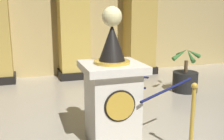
{
  "coord_description": "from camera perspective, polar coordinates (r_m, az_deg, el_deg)",
  "views": [
    {
      "loc": [
        -1.28,
        -3.03,
        1.88
      ],
      "look_at": [
        -0.16,
        0.44,
        1.05
      ],
      "focal_mm": 43.86,
      "sensor_mm": 36.0,
      "label": 1
    }
  ],
  "objects": [
    {
      "name": "back_wall",
      "position": [
        7.92,
        -8.67,
        11.58
      ],
      "size": [
        11.26,
        0.16,
        3.47
      ],
      "primitive_type": "cube",
      "color": "tan",
      "rests_on": "ground_plane"
    },
    {
      "name": "velvet_rope",
      "position": [
        4.15,
        6.92,
        -2.59
      ],
      "size": [
        1.15,
        1.17,
        0.22
      ],
      "color": "#141947"
    },
    {
      "name": "stanchion_far",
      "position": [
        4.98,
        -0.09,
        -4.95
      ],
      "size": [
        0.24,
        0.24,
        1.04
      ],
      "color": "gold",
      "rests_on": "ground_plane"
    },
    {
      "name": "column_centre_rear",
      "position": [
        7.54,
        -8.16,
        10.92
      ],
      "size": [
        0.93,
        0.93,
        3.33
      ],
      "color": "black",
      "rests_on": "ground_plane"
    },
    {
      "name": "stanchion_near",
      "position": [
        3.69,
        16.21,
        -12.36
      ],
      "size": [
        0.24,
        0.24,
        1.0
      ],
      "color": "gold",
      "rests_on": "ground_plane"
    },
    {
      "name": "column_right",
      "position": [
        8.09,
        5.67,
        11.1
      ],
      "size": [
        0.94,
        0.94,
        3.33
      ],
      "color": "black",
      "rests_on": "ground_plane"
    },
    {
      "name": "potted_palm_right",
      "position": [
        6.5,
        15.0,
        -1.81
      ],
      "size": [
        0.8,
        0.79,
        1.03
      ],
      "color": "black",
      "rests_on": "ground_plane"
    },
    {
      "name": "pedestal_clock",
      "position": [
        3.83,
        0.02,
        -4.72
      ],
      "size": [
        0.82,
        0.82,
        1.91
      ],
      "color": "silver",
      "rests_on": "ground_plane"
    }
  ]
}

